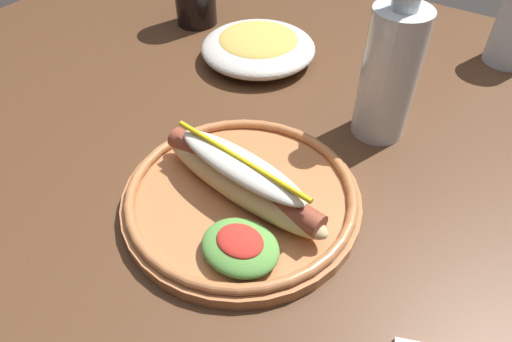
% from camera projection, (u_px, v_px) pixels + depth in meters
% --- Properties ---
extents(dining_table, '(1.34, 0.95, 0.74)m').
position_uv_depth(dining_table, '(296.00, 161.00, 0.73)').
color(dining_table, '#51331E').
rests_on(dining_table, ground_plane).
extents(hot_dog_plate, '(0.28, 0.28, 0.08)m').
position_uv_depth(hot_dog_plate, '(241.00, 194.00, 0.52)').
color(hot_dog_plate, '#B77042').
rests_on(hot_dog_plate, dining_table).
extents(glass_bottle, '(0.07, 0.07, 0.24)m').
position_uv_depth(glass_bottle, '(390.00, 69.00, 0.57)').
color(glass_bottle, silver).
rests_on(glass_bottle, dining_table).
extents(side_bowl, '(0.19, 0.19, 0.05)m').
position_uv_depth(side_bowl, '(258.00, 46.00, 0.76)').
color(side_bowl, silver).
rests_on(side_bowl, dining_table).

